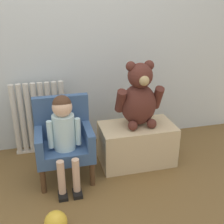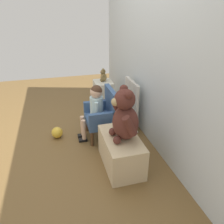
# 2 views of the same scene
# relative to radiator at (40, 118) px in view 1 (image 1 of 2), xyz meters

# --- Properties ---
(ground_plane) EXTENTS (6.00, 6.00, 0.00)m
(ground_plane) POSITION_rel_radiator_xyz_m (0.25, -1.03, -0.34)
(ground_plane) COLOR brown
(back_wall) EXTENTS (3.80, 0.05, 2.40)m
(back_wall) POSITION_rel_radiator_xyz_m (0.25, 0.12, 0.86)
(back_wall) COLOR silver
(back_wall) RESTS_ON ground_plane
(radiator) EXTENTS (0.50, 0.05, 0.69)m
(radiator) POSITION_rel_radiator_xyz_m (0.00, 0.00, 0.00)
(radiator) COLOR silver
(radiator) RESTS_ON ground_plane
(child_armchair) EXTENTS (0.45, 0.36, 0.67)m
(child_armchair) POSITION_rel_radiator_xyz_m (0.18, -0.46, -0.00)
(child_armchair) COLOR #385480
(child_armchair) RESTS_ON ground_plane
(child_figure) EXTENTS (0.25, 0.35, 0.74)m
(child_figure) POSITION_rel_radiator_xyz_m (0.18, -0.57, 0.14)
(child_figure) COLOR silver
(child_figure) RESTS_ON ground_plane
(low_bench) EXTENTS (0.65, 0.37, 0.36)m
(low_bench) POSITION_rel_radiator_xyz_m (0.83, -0.41, -0.16)
(low_bench) COLOR #CAB187
(low_bench) RESTS_ON ground_plane
(large_teddy_bear) EXTENTS (0.41, 0.29, 0.56)m
(large_teddy_bear) POSITION_rel_radiator_xyz_m (0.84, -0.38, 0.27)
(large_teddy_bear) COLOR #50261F
(large_teddy_bear) RESTS_ON low_bench
(toy_ball) EXTENTS (0.15, 0.15, 0.15)m
(toy_ball) POSITION_rel_radiator_xyz_m (0.06, -1.07, -0.27)
(toy_ball) COLOR gold
(toy_ball) RESTS_ON ground_plane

